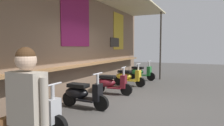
{
  "coord_description": "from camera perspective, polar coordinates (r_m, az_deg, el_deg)",
  "views": [
    {
      "loc": [
        -5.33,
        -1.88,
        1.62
      ],
      "look_at": [
        1.6,
        1.36,
        1.02
      ],
      "focal_mm": 32.27,
      "sensor_mm": 36.0,
      "label": 1
    }
  ],
  "objects": [
    {
      "name": "ground_plane",
      "position": [
        5.88,
        5.54,
        -11.54
      ],
      "size": [
        32.38,
        32.38,
        0.0
      ],
      "primitive_type": "plane",
      "color": "#474442"
    },
    {
      "name": "market_stall_facade",
      "position": [
        6.55,
        -10.39,
        7.08
      ],
      "size": [
        11.57,
        2.06,
        3.52
      ],
      "color": "#7F6651",
      "rests_on": "ground_plane"
    },
    {
      "name": "scooter_silver",
      "position": [
        4.24,
        -21.27,
        -12.69
      ],
      "size": [
        0.46,
        1.4,
        0.97
      ],
      "rotation": [
        0.0,
        0.0,
        -1.58
      ],
      "color": "#B2B5BA",
      "rests_on": "ground_plane"
    },
    {
      "name": "scooter_black",
      "position": [
        5.48,
        -8.51,
        -8.57
      ],
      "size": [
        0.46,
        1.4,
        0.97
      ],
      "rotation": [
        0.0,
        0.0,
        -1.58
      ],
      "color": "black",
      "rests_on": "ground_plane"
    },
    {
      "name": "scooter_maroon",
      "position": [
        6.98,
        -0.49,
        -5.71
      ],
      "size": [
        0.49,
        1.4,
        0.97
      ],
      "rotation": [
        0.0,
        0.0,
        -1.5
      ],
      "color": "maroon",
      "rests_on": "ground_plane"
    },
    {
      "name": "scooter_yellow",
      "position": [
        8.5,
        4.39,
        -3.89
      ],
      "size": [
        0.49,
        1.4,
        0.97
      ],
      "rotation": [
        0.0,
        0.0,
        -1.64
      ],
      "color": "gold",
      "rests_on": "ground_plane"
    },
    {
      "name": "scooter_green",
      "position": [
        10.15,
        7.9,
        -2.56
      ],
      "size": [
        0.5,
        1.4,
        0.97
      ],
      "rotation": [
        0.0,
        0.0,
        -1.65
      ],
      "color": "#237533",
      "rests_on": "ground_plane"
    },
    {
      "name": "shopper_with_handbag",
      "position": [
        2.34,
        -23.12,
        -11.69
      ],
      "size": [
        0.26,
        0.64,
        1.62
      ],
      "rotation": [
        0.0,
        0.0,
        3.12
      ],
      "color": "brown",
      "rests_on": "ground_plane"
    }
  ]
}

